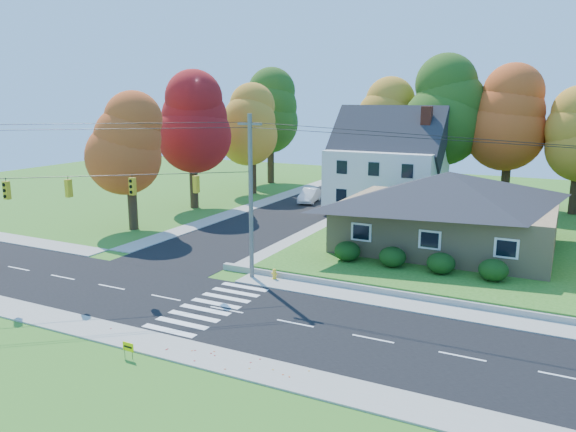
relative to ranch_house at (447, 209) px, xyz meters
The scene contains 20 objects.
ground 18.18m from the ranch_house, 116.57° to the right, with size 120.00×120.00×0.00m, color #3D7923.
road_main 18.18m from the ranch_house, 116.57° to the right, with size 90.00×8.00×0.02m, color black.
road_cross 19.15m from the ranch_house, 147.99° to the left, with size 8.00×44.00×0.02m, color black.
sidewalk_north 13.98m from the ranch_house, 126.03° to the right, with size 90.00×2.00×0.08m, color #9C9A90.
sidewalk_south 22.70m from the ranch_house, 110.85° to the right, with size 90.00×2.00×0.08m, color #9C9A90.
lawn 7.69m from the ranch_house, 45.00° to the left, with size 30.00×30.00×0.50m, color #3D7923.
ranch_house is the anchor object (origin of this frame).
colonial_house 14.46m from the ranch_house, 123.55° to the left, with size 10.40×8.40×9.60m.
hedge_row 6.57m from the ranch_house, 94.61° to the right, with size 10.70×1.70×1.27m.
traffic_infrastructure 16.87m from the ranch_house, 119.09° to the right, with size 38.10×10.66×10.00m.
tree_lot_0 21.20m from the ranch_house, 119.05° to the left, with size 6.72×6.72×12.51m.
tree_lot_1 18.58m from the ranch_house, 103.24° to the left, with size 7.84×7.84×14.60m.
tree_lot_2 18.99m from the ranch_house, 83.66° to the left, with size 7.28×7.28×13.56m.
tree_west_0 25.61m from the ranch_house, behind, with size 6.16×6.16×11.47m.
tree_west_1 27.18m from the ranch_house, 167.01° to the left, with size 7.28×7.28×13.56m.
tree_west_2 30.03m from the ranch_house, 147.38° to the left, with size 6.72×6.72×12.51m.
tree_west_3 36.60m from the ranch_house, 138.37° to the left, with size 7.84×7.84×14.60m.
white_car 21.83m from the ranch_house, 140.74° to the left, with size 1.53×4.39×1.44m, color white.
fire_hydrant 13.58m from the ranch_house, 127.54° to the right, with size 0.41×0.32×0.72m.
yard_sign 24.34m from the ranch_house, 111.13° to the right, with size 0.59×0.05×0.73m.
Camera 1 is at (15.33, -23.30, 10.98)m, focal length 35.00 mm.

